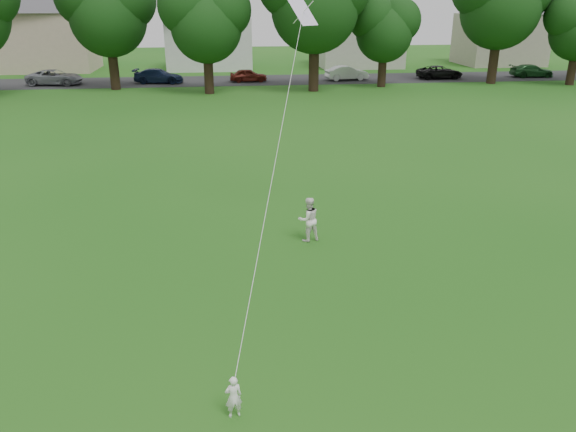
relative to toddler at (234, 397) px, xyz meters
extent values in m
plane|color=#1A5413|center=(-0.96, 1.80, -0.42)|extent=(160.00, 160.00, 0.00)
cube|color=#2D2D30|center=(-0.96, 43.80, -0.41)|extent=(90.00, 7.00, 0.01)
imported|color=white|center=(0.00, 0.00, 0.00)|extent=(0.34, 0.26, 0.84)
imported|color=white|center=(2.49, 7.55, 0.27)|extent=(0.80, 0.70, 1.39)
plane|color=white|center=(2.54, 9.47, 6.14)|extent=(1.10, 1.08, 0.72)
cylinder|color=white|center=(1.27, 4.73, 3.16)|extent=(0.01, 0.01, 11.47)
cylinder|color=black|center=(-8.46, 39.66, 1.44)|extent=(0.76, 0.76, 3.72)
cylinder|color=black|center=(-0.85, 36.62, 1.25)|extent=(0.73, 0.73, 3.33)
cylinder|color=black|center=(7.41, 36.92, 1.68)|extent=(0.80, 0.80, 4.19)
cylinder|color=black|center=(13.46, 38.58, 1.02)|extent=(0.69, 0.69, 2.87)
cylinder|color=black|center=(23.50, 39.35, 1.64)|extent=(0.79, 0.79, 4.11)
cylinder|color=black|center=(29.82, 37.73, 1.03)|extent=(0.69, 0.69, 2.91)
imported|color=gray|center=(-14.00, 42.80, 0.23)|extent=(4.79, 2.58, 1.28)
imported|color=#131E3B|center=(-5.30, 42.80, 0.21)|extent=(4.44, 2.26, 1.23)
imported|color=#601B13|center=(2.52, 42.80, 0.15)|extent=(3.32, 1.37, 1.13)
imported|color=silver|center=(11.40, 42.80, 0.22)|extent=(3.98, 1.78, 1.27)
imported|color=black|center=(20.15, 42.80, 0.17)|extent=(4.29, 2.16, 1.16)
imported|color=#17461C|center=(29.11, 42.80, 0.17)|extent=(4.04, 1.77, 1.15)
cube|color=#CAB097|center=(-16.96, 53.80, 2.40)|extent=(8.55, 7.12, 5.63)
cube|color=white|center=(-0.96, 53.80, 2.13)|extent=(8.57, 7.39, 5.09)
cube|color=beige|center=(15.04, 53.80, 2.07)|extent=(8.50, 7.24, 4.99)
cube|color=#ABA28E|center=(31.04, 53.80, 2.26)|extent=(8.28, 7.13, 5.36)
camera|label=1|loc=(0.00, -8.09, 6.54)|focal=35.00mm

